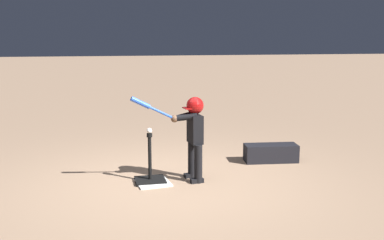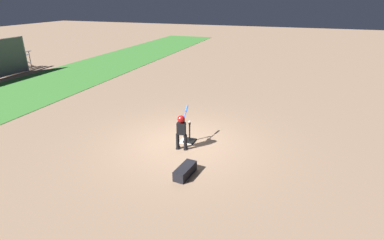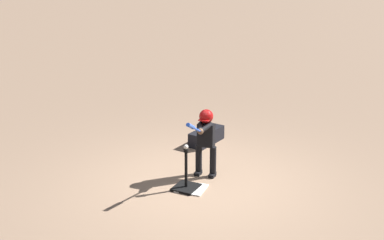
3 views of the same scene
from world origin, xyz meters
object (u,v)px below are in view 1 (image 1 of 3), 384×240
at_px(equipment_bag, 271,153).
at_px(batting_tee, 150,175).
at_px(batter_child, 193,128).
at_px(baseball, 149,131).

bearing_deg(equipment_bag, batting_tee, 23.61).
bearing_deg(batting_tee, batter_child, 174.92).
height_order(batter_child, baseball, batter_child).
distance_m(batter_child, equipment_bag, 1.69).
height_order(baseball, equipment_bag, baseball).
bearing_deg(batting_tee, baseball, 153.43).
bearing_deg(batter_child, equipment_bag, -155.03).
relative_size(batting_tee, batter_child, 0.56).
bearing_deg(batting_tee, equipment_bag, -163.07).
distance_m(batting_tee, batter_child, 0.87).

